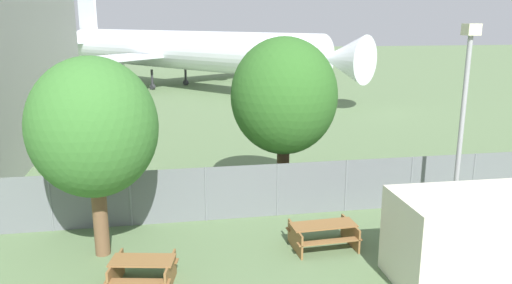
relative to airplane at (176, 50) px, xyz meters
The scene contains 8 objects.
perimeter_fence 35.18m from the airplane, 85.69° to the right, with size 56.07×0.07×1.93m.
airplane is the anchor object (origin of this frame).
portable_cabin 41.06m from the airplane, 80.29° to the right, with size 4.62×2.45×2.44m.
picnic_bench_near_cabin 38.02m from the airplane, 84.75° to the right, with size 2.06×1.49×0.76m.
picnic_bench_open_grass 39.30m from the airplane, 92.78° to the right, with size 1.89×1.70×0.76m.
tree_near_hangar 34.02m from the airplane, 84.80° to the right, with size 3.87×3.87×6.28m.
tree_behind_benches 37.13m from the airplane, 94.90° to the right, with size 3.64×3.64×5.89m.
light_mast 37.80m from the airplane, 77.27° to the right, with size 0.44×0.44×6.72m.
Camera 1 is at (-3.71, -6.29, 6.84)m, focal length 35.00 mm.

